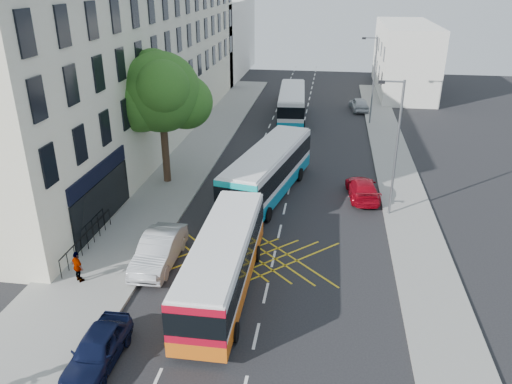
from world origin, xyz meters
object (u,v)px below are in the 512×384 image
at_px(street_tree, 161,93).
at_px(distant_car_grey, 289,96).
at_px(bus_mid, 268,171).
at_px(pedestrian_far, 78,267).
at_px(red_hatchback, 363,189).
at_px(distant_car_silver, 359,104).
at_px(parked_car_blue, 97,349).
at_px(bus_far, 292,104).
at_px(lamp_near, 395,142).
at_px(lamp_far, 373,76).
at_px(parked_car_silver, 159,250).
at_px(bus_near, 223,262).

relative_size(street_tree, distant_car_grey, 1.76).
bearing_deg(distant_car_grey, bus_mid, -95.06).
bearing_deg(pedestrian_far, bus_mid, -88.11).
xyz_separation_m(red_hatchback, distant_car_grey, (-6.99, 25.37, 0.05)).
bearing_deg(pedestrian_far, distant_car_silver, -77.56).
xyz_separation_m(bus_mid, pedestrian_far, (-7.45, -11.57, -0.73)).
distance_m(parked_car_blue, red_hatchback, 19.75).
bearing_deg(bus_mid, bus_far, 102.13).
relative_size(street_tree, bus_mid, 0.77).
xyz_separation_m(lamp_near, distant_car_grey, (-8.37, 27.78, -3.92)).
xyz_separation_m(street_tree, parked_car_blue, (2.91, -17.35, -5.63)).
bearing_deg(lamp_far, parked_car_silver, -113.36).
xyz_separation_m(lamp_near, parked_car_silver, (-11.80, -7.31, -3.83)).
bearing_deg(distant_car_grey, bus_far, -90.18).
xyz_separation_m(bus_near, distant_car_grey, (-0.23, 36.84, -0.80)).
relative_size(street_tree, parked_car_silver, 1.84).
xyz_separation_m(bus_near, red_hatchback, (6.76, 11.47, -0.84)).
bearing_deg(parked_car_silver, street_tree, 105.83).
height_order(street_tree, bus_mid, street_tree).
bearing_deg(lamp_far, lamp_near, -90.00).
height_order(bus_mid, distant_car_silver, bus_mid).
relative_size(bus_mid, parked_car_blue, 2.96).
bearing_deg(pedestrian_far, lamp_near, -112.69).
bearing_deg(parked_car_blue, lamp_near, 50.60).
distance_m(bus_near, parked_car_blue, 6.50).
bearing_deg(pedestrian_far, red_hatchback, -103.88).
distance_m(street_tree, distant_car_grey, 26.21).
xyz_separation_m(bus_far, parked_car_silver, (-4.26, -28.11, -0.78)).
distance_m(lamp_far, red_hatchback, 18.09).
distance_m(lamp_near, bus_near, 12.58).
bearing_deg(distant_car_grey, lamp_far, -49.90).
bearing_deg(lamp_far, bus_far, 173.92).
bearing_deg(parked_car_blue, street_tree, 99.48).
bearing_deg(bus_near, pedestrian_far, -176.04).
distance_m(bus_far, distant_car_grey, 7.08).
bearing_deg(bus_far, bus_mid, -93.36).
height_order(red_hatchback, pedestrian_far, pedestrian_far).
xyz_separation_m(street_tree, distant_car_grey, (6.33, 24.81, -5.60)).
xyz_separation_m(lamp_far, bus_far, (-7.54, 0.80, -3.05)).
height_order(street_tree, parked_car_silver, street_tree).
height_order(bus_mid, red_hatchback, bus_mid).
bearing_deg(bus_mid, parked_car_silver, -102.82).
distance_m(bus_near, red_hatchback, 13.34).
bearing_deg(street_tree, bus_near, -61.40).
height_order(lamp_far, parked_car_silver, lamp_far).
bearing_deg(parked_car_silver, distant_car_silver, 71.20).
height_order(bus_near, parked_car_blue, bus_near).
bearing_deg(parked_car_blue, lamp_far, 71.02).
xyz_separation_m(street_tree, distant_car_silver, (13.97, 22.22, -5.59)).
bearing_deg(distant_car_grey, parked_car_blue, -101.65).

